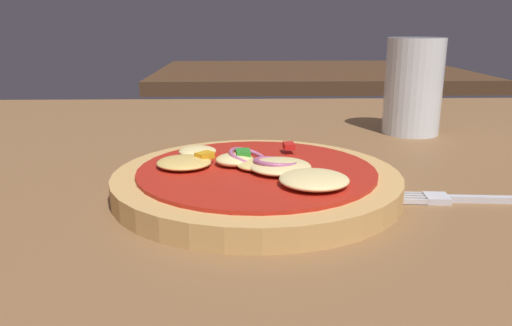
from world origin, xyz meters
name	(u,v)px	position (x,y,z in m)	size (l,w,h in m)	color
dining_table	(198,199)	(0.00, 0.00, 0.02)	(1.44, 0.97, 0.03)	brown
pizza	(257,180)	(0.05, -0.03, 0.05)	(0.23, 0.23, 0.03)	tan
fork	(470,199)	(0.22, -0.06, 0.04)	(0.16, 0.03, 0.01)	silver
beer_glass	(413,92)	(0.25, 0.19, 0.09)	(0.07, 0.07, 0.12)	silver
background_table	(311,75)	(0.24, 1.06, 0.02)	(0.87, 0.62, 0.03)	#4C301C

